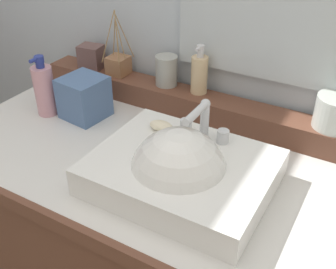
{
  "coord_description": "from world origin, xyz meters",
  "views": [
    {
      "loc": [
        0.5,
        -0.8,
        1.54
      ],
      "look_at": [
        0.05,
        -0.02,
        0.96
      ],
      "focal_mm": 43.56,
      "sensor_mm": 36.0,
      "label": 1
    }
  ],
  "objects_px": {
    "sink_basin": "(180,174)",
    "lotion_bottle": "(45,90)",
    "soap_dispenser": "(199,74)",
    "trinket_box": "(91,57)",
    "tissue_box": "(84,98)",
    "soap_bar": "(160,125)",
    "reed_diffuser": "(118,65)",
    "tumbler_cup": "(166,71)"
  },
  "relations": [
    {
      "from": "sink_basin",
      "to": "lotion_bottle",
      "type": "distance_m",
      "value": 0.58
    },
    {
      "from": "soap_bar",
      "to": "reed_diffuser",
      "type": "height_order",
      "value": "reed_diffuser"
    },
    {
      "from": "sink_basin",
      "to": "trinket_box",
      "type": "relative_size",
      "value": 5.26
    },
    {
      "from": "soap_dispenser",
      "to": "tissue_box",
      "type": "height_order",
      "value": "soap_dispenser"
    },
    {
      "from": "sink_basin",
      "to": "reed_diffuser",
      "type": "xyz_separation_m",
      "value": [
        -0.44,
        0.36,
        0.07
      ]
    },
    {
      "from": "reed_diffuser",
      "to": "trinket_box",
      "type": "xyz_separation_m",
      "value": [
        -0.12,
        -0.0,
        0.01
      ]
    },
    {
      "from": "soap_dispenser",
      "to": "sink_basin",
      "type": "bearing_deg",
      "value": -70.29
    },
    {
      "from": "soap_bar",
      "to": "reed_diffuser",
      "type": "relative_size",
      "value": 0.31
    },
    {
      "from": "reed_diffuser",
      "to": "tissue_box",
      "type": "relative_size",
      "value": 1.68
    },
    {
      "from": "reed_diffuser",
      "to": "lotion_bottle",
      "type": "distance_m",
      "value": 0.27
    },
    {
      "from": "soap_bar",
      "to": "reed_diffuser",
      "type": "bearing_deg",
      "value": 142.04
    },
    {
      "from": "sink_basin",
      "to": "tumbler_cup",
      "type": "xyz_separation_m",
      "value": [
        -0.25,
        0.37,
        0.09
      ]
    },
    {
      "from": "trinket_box",
      "to": "lotion_bottle",
      "type": "distance_m",
      "value": 0.24
    },
    {
      "from": "soap_bar",
      "to": "reed_diffuser",
      "type": "xyz_separation_m",
      "value": [
        -0.32,
        0.25,
        0.02
      ]
    },
    {
      "from": "tumbler_cup",
      "to": "lotion_bottle",
      "type": "distance_m",
      "value": 0.4
    },
    {
      "from": "soap_dispenser",
      "to": "lotion_bottle",
      "type": "height_order",
      "value": "soap_dispenser"
    },
    {
      "from": "tumbler_cup",
      "to": "lotion_bottle",
      "type": "relative_size",
      "value": 0.5
    },
    {
      "from": "trinket_box",
      "to": "tissue_box",
      "type": "bearing_deg",
      "value": -65.79
    },
    {
      "from": "lotion_bottle",
      "to": "tumbler_cup",
      "type": "bearing_deg",
      "value": 38.66
    },
    {
      "from": "soap_bar",
      "to": "tissue_box",
      "type": "relative_size",
      "value": 0.52
    },
    {
      "from": "reed_diffuser",
      "to": "lotion_bottle",
      "type": "xyz_separation_m",
      "value": [
        -0.12,
        -0.24,
        -0.02
      ]
    },
    {
      "from": "soap_bar",
      "to": "tissue_box",
      "type": "bearing_deg",
      "value": 169.83
    },
    {
      "from": "sink_basin",
      "to": "lotion_bottle",
      "type": "xyz_separation_m",
      "value": [
        -0.56,
        0.12,
        0.05
      ]
    },
    {
      "from": "soap_bar",
      "to": "tumbler_cup",
      "type": "bearing_deg",
      "value": 116.58
    },
    {
      "from": "sink_basin",
      "to": "tumbler_cup",
      "type": "height_order",
      "value": "sink_basin"
    },
    {
      "from": "soap_bar",
      "to": "tumbler_cup",
      "type": "xyz_separation_m",
      "value": [
        -0.13,
        0.26,
        0.04
      ]
    },
    {
      "from": "lotion_bottle",
      "to": "sink_basin",
      "type": "bearing_deg",
      "value": -11.54
    },
    {
      "from": "sink_basin",
      "to": "lotion_bottle",
      "type": "relative_size",
      "value": 2.19
    },
    {
      "from": "soap_bar",
      "to": "tissue_box",
      "type": "distance_m",
      "value": 0.33
    },
    {
      "from": "sink_basin",
      "to": "tumbler_cup",
      "type": "bearing_deg",
      "value": 124.52
    },
    {
      "from": "soap_dispenser",
      "to": "lotion_bottle",
      "type": "bearing_deg",
      "value": -149.79
    },
    {
      "from": "lotion_bottle",
      "to": "tissue_box",
      "type": "bearing_deg",
      "value": 21.73
    },
    {
      "from": "sink_basin",
      "to": "trinket_box",
      "type": "distance_m",
      "value": 0.67
    },
    {
      "from": "soap_bar",
      "to": "tissue_box",
      "type": "xyz_separation_m",
      "value": [
        -0.32,
        0.06,
        -0.02
      ]
    },
    {
      "from": "tissue_box",
      "to": "reed_diffuser",
      "type": "bearing_deg",
      "value": 90.28
    },
    {
      "from": "trinket_box",
      "to": "tissue_box",
      "type": "height_order",
      "value": "trinket_box"
    },
    {
      "from": "sink_basin",
      "to": "lotion_bottle",
      "type": "height_order",
      "value": "lotion_bottle"
    },
    {
      "from": "tumbler_cup",
      "to": "trinket_box",
      "type": "xyz_separation_m",
      "value": [
        -0.31,
        -0.01,
        -0.01
      ]
    },
    {
      "from": "sink_basin",
      "to": "reed_diffuser",
      "type": "height_order",
      "value": "reed_diffuser"
    },
    {
      "from": "soap_bar",
      "to": "lotion_bottle",
      "type": "relative_size",
      "value": 0.35
    },
    {
      "from": "tumbler_cup",
      "to": "reed_diffuser",
      "type": "relative_size",
      "value": 0.44
    },
    {
      "from": "sink_basin",
      "to": "reed_diffuser",
      "type": "bearing_deg",
      "value": 141.14
    }
  ]
}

